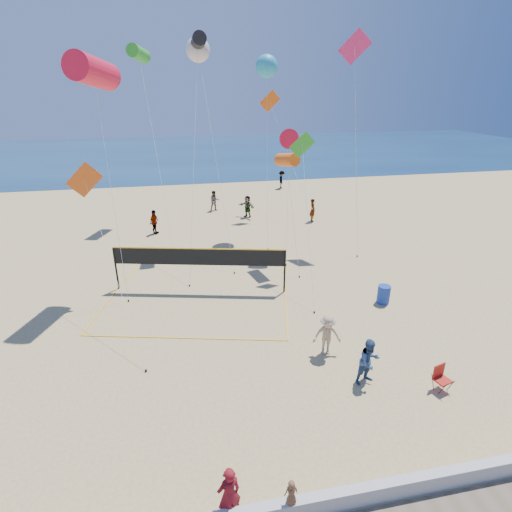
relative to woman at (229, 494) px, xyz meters
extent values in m
plane|color=tan|center=(2.62, 2.70, -0.88)|extent=(120.00, 120.00, 0.00)
cube|color=#102A4F|center=(2.62, 64.70, -0.87)|extent=(140.00, 50.00, 0.03)
cube|color=#B5B5B0|center=(2.62, -0.30, -0.58)|extent=(32.00, 0.30, 0.60)
imported|color=maroon|center=(0.00, 0.00, 0.00)|extent=(0.74, 0.59, 1.77)
imported|color=brown|center=(1.55, -0.33, 0.09)|extent=(0.37, 0.25, 0.74)
imported|color=navy|center=(5.89, 4.19, 0.06)|extent=(1.06, 0.92, 1.88)
imported|color=tan|center=(4.97, 6.18, 0.03)|extent=(1.28, 0.87, 1.83)
imported|color=gray|center=(-2.62, 23.06, 0.06)|extent=(0.91, 1.19, 1.88)
imported|color=gray|center=(5.14, 25.91, 0.06)|extent=(1.51, 1.72, 1.88)
imported|color=gray|center=(10.27, 23.63, 0.08)|extent=(0.50, 0.73, 1.93)
imported|color=gray|center=(2.55, 28.41, 0.04)|extent=(0.95, 0.77, 1.84)
imported|color=gray|center=(10.78, 35.71, 0.08)|extent=(0.99, 1.38, 1.92)
cube|color=#A61B13|center=(8.39, 3.21, -0.43)|extent=(0.66, 0.63, 0.06)
cube|color=#A61B13|center=(8.33, 3.42, -0.13)|extent=(0.54, 0.20, 0.55)
cylinder|color=black|center=(8.23, 2.96, -0.63)|extent=(0.10, 0.27, 0.71)
cylinder|color=black|center=(8.12, 3.34, -0.63)|extent=(0.10, 0.27, 0.71)
cylinder|color=black|center=(8.65, 3.07, -0.63)|extent=(0.10, 0.27, 0.71)
cylinder|color=black|center=(8.55, 3.46, -0.63)|extent=(0.10, 0.27, 0.71)
cylinder|color=navy|center=(9.45, 9.71, -0.40)|extent=(0.72, 0.72, 0.97)
cylinder|color=black|center=(-4.34, 14.08, 0.35)|extent=(0.10, 0.10, 2.47)
cylinder|color=black|center=(4.67, 11.89, 0.35)|extent=(0.10, 0.10, 2.47)
cube|color=black|center=(0.16, 12.99, 1.13)|extent=(9.02, 2.22, 0.93)
cube|color=yellow|center=(0.16, 12.99, 1.62)|extent=(9.02, 2.23, 0.06)
cube|color=yellow|center=(-0.93, 8.48, -0.87)|extent=(9.22, 2.29, 0.02)
cube|color=yellow|center=(1.26, 17.49, -0.87)|extent=(9.22, 2.29, 0.02)
cylinder|color=red|center=(-4.08, 14.29, 10.23)|extent=(2.23, 3.33, 1.68)
cylinder|color=silver|center=(-3.88, 13.37, 4.70)|extent=(0.41, 1.86, 11.07)
cylinder|color=black|center=(-3.68, 12.45, -0.83)|extent=(0.08, 0.08, 0.10)
cylinder|color=black|center=(1.29, 21.33, 12.17)|extent=(0.95, 2.12, 1.14)
cylinder|color=silver|center=(0.43, 17.45, 5.67)|extent=(1.74, 7.78, 13.01)
cylinder|color=black|center=(-0.43, 13.57, -0.83)|extent=(0.08, 0.08, 0.10)
cylinder|color=#E45611|center=(5.78, 16.01, 5.62)|extent=(1.24, 1.95, 0.99)
cylinder|color=silver|center=(5.90, 14.73, 2.39)|extent=(0.27, 2.57, 6.46)
cylinder|color=black|center=(6.03, 13.45, -0.83)|extent=(0.08, 0.08, 0.10)
cube|color=#D95217|center=(-5.15, 13.84, 5.36)|extent=(1.85, 0.29, 1.82)
cylinder|color=silver|center=(-3.81, 10.14, 2.26)|extent=(2.69, 7.41, 6.20)
cylinder|color=black|center=(-2.48, 6.45, -0.83)|extent=(0.08, 0.08, 0.10)
cube|color=green|center=(6.32, 14.89, 6.61)|extent=(1.51, 0.23, 1.49)
cylinder|color=silver|center=(5.95, 12.15, 2.89)|extent=(0.76, 5.50, 7.45)
cylinder|color=black|center=(5.57, 9.40, -0.83)|extent=(0.08, 0.08, 0.10)
cube|color=#D62664|center=(10.85, 19.24, 11.90)|extent=(1.78, 1.18, 2.09)
cylinder|color=silver|center=(10.80, 17.47, 5.53)|extent=(0.11, 3.54, 12.73)
cylinder|color=black|center=(10.75, 15.71, -0.83)|extent=(0.08, 0.08, 0.10)
sphere|color=silver|center=(1.30, 21.97, 11.78)|extent=(1.90, 1.90, 1.54)
cylinder|color=silver|center=(1.81, 18.36, 5.48)|extent=(1.04, 7.24, 12.62)
cylinder|color=black|center=(2.32, 14.74, -0.83)|extent=(0.08, 0.08, 0.10)
sphere|color=#2697BA|center=(6.00, 22.70, 10.90)|extent=(1.79, 1.79, 1.53)
cylinder|color=silver|center=(5.58, 20.41, 5.03)|extent=(0.85, 4.59, 11.74)
cylinder|color=black|center=(5.17, 18.12, -0.83)|extent=(0.08, 0.08, 0.10)
cylinder|color=green|center=(-2.75, 27.42, 11.88)|extent=(1.72, 2.56, 1.29)
cylinder|color=silver|center=(-2.00, 23.23, 5.52)|extent=(1.51, 8.39, 12.72)
cylinder|color=black|center=(-1.26, 19.05, -0.83)|extent=(0.08, 0.08, 0.10)
cube|color=#E45611|center=(7.22, 26.75, 8.53)|extent=(1.77, 0.25, 1.75)
cylinder|color=silver|center=(8.71, 25.03, 3.85)|extent=(3.00, 3.46, 9.37)
cylinder|color=black|center=(10.20, 23.31, -0.83)|extent=(0.08, 0.08, 0.10)
cylinder|color=red|center=(6.69, 18.76, 6.45)|extent=(2.02, 3.13, 1.58)
cylinder|color=silver|center=(6.21, 17.03, 2.81)|extent=(0.99, 3.48, 7.29)
cylinder|color=black|center=(5.72, 15.30, -0.83)|extent=(0.08, 0.08, 0.10)
camera|label=1|loc=(-0.70, -6.99, 9.57)|focal=28.00mm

